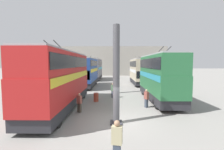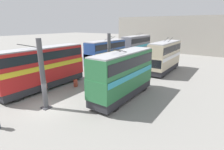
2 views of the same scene
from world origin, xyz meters
TOP-DOWN VIEW (x-y plane):
  - ground_plane at (0.00, 0.00)m, footprint 240.00×240.00m
  - depot_back_wall at (41.16, 0.00)m, footprint 0.50×36.00m
  - support_column_near at (-0.11, 0.00)m, footprint 0.82×0.82m
  - support_column_far at (10.35, 0.00)m, footprint 0.82×0.82m
  - bus_left_near at (6.27, -4.78)m, footprint 9.34×2.54m
  - bus_left_far at (19.58, -4.78)m, footprint 9.45×2.54m
  - bus_right_near at (3.17, 4.78)m, footprint 11.17×2.54m
  - bus_right_mid at (16.12, 4.78)m, footprint 9.25×2.54m
  - bus_right_far at (28.14, 4.78)m, footprint 10.06×2.54m
  - person_aisle_midway at (7.54, 0.28)m, footprint 0.48×0.45m
  - person_by_left_row at (3.61, -2.86)m, footprint 0.48×0.40m
  - person_by_right_row at (2.12, 3.03)m, footprint 0.43×0.48m
  - person_aisle_foreground at (-4.31, 0.04)m, footprint 0.32×0.46m
  - oil_drum at (5.79, 2.07)m, footprint 0.55×0.55m

SIDE VIEW (x-z plane):
  - ground_plane at x=0.00m, z-range 0.00..0.00m
  - oil_drum at x=5.79m, z-range 0.00..0.92m
  - person_by_right_row at x=2.12m, z-range 0.04..1.68m
  - person_by_left_row at x=3.61m, z-range 0.05..1.74m
  - person_aisle_midway at x=7.54m, z-range 0.06..1.81m
  - person_aisle_foreground at x=-4.31m, z-range 0.06..1.88m
  - bus_left_far at x=19.58m, z-range 0.02..5.67m
  - bus_right_mid at x=16.12m, z-range 0.05..5.69m
  - bus_left_near at x=6.27m, z-range 0.04..5.72m
  - bus_right_near at x=3.17m, z-range 0.05..5.80m
  - bus_right_far at x=28.14m, z-range 0.05..5.90m
  - support_column_near at x=-0.11m, z-range -0.12..6.49m
  - support_column_far at x=10.35m, z-range -0.12..6.49m
  - depot_back_wall at x=41.16m, z-range 0.00..9.96m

